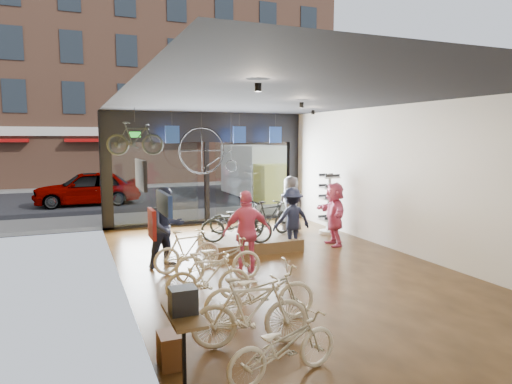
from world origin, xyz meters
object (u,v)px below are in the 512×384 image
customer_2 (247,232)px  sunglasses_rack (329,203)px  display_bike_mid (269,218)px  street_car (87,188)px  floor_bike_5 (187,251)px  display_platform (249,242)px  display_bike_left (236,224)px  hung_bike (135,139)px  customer_5 (334,214)px  floor_bike_4 (219,259)px  display_bike_right (238,218)px  box_truck (263,172)px  customer_1 (166,227)px  floor_bike_2 (260,293)px  customer_3 (292,219)px  customer_4 (291,204)px  floor_bike_3 (208,277)px  penny_farthing (211,152)px  floor_bike_1 (251,312)px  floor_bike_0 (283,346)px

customer_2 → sunglasses_rack: (3.83, 2.94, 0.03)m
display_bike_mid → street_car: bearing=6.5°
floor_bike_5 → display_platform: floor_bike_5 is taller
street_car → display_bike_left: (3.17, -10.56, 0.02)m
hung_bike → customer_5: bearing=-114.3°
floor_bike_4 → display_bike_right: display_bike_right is taller
box_truck → customer_1: size_ratio=3.52×
floor_bike_5 → floor_bike_4: bearing=-166.5°
customer_2 → customer_5: size_ratio=1.05×
floor_bike_2 → hung_bike: 7.40m
customer_3 → customer_4: bearing=-117.9°
floor_bike_4 → customer_4: bearing=-39.5°
display_platform → display_bike_mid: 0.84m
floor_bike_3 → penny_farthing: 6.86m
floor_bike_1 → customer_5: 6.56m
box_truck → floor_bike_4: 12.96m
customer_1 → customer_3: bearing=-12.9°
display_bike_left → customer_4: (2.50, 1.92, 0.11)m
floor_bike_1 → display_bike_left: display_bike_left is taller
box_truck → floor_bike_4: bearing=-117.2°
customer_1 → hung_bike: (-0.21, 3.20, 2.00)m
customer_4 → sunglasses_rack: bearing=149.6°
floor_bike_5 → customer_4: (4.01, 2.90, 0.42)m
customer_5 → hung_bike: size_ratio=1.10×
customer_3 → hung_bike: 5.02m
customer_2 → floor_bike_0: bearing=80.8°
floor_bike_1 → display_bike_left: size_ratio=0.94×
box_truck → display_bike_right: 9.49m
floor_bike_3 → customer_3: 4.33m
floor_bike_4 → hung_bike: bearing=15.1°
box_truck → sunglasses_rack: 8.33m
floor_bike_4 → customer_5: size_ratio=1.03×
floor_bike_1 → sunglasses_rack: size_ratio=0.91×
floor_bike_0 → customer_4: (4.00, 7.78, 0.47)m
display_platform → customer_3: size_ratio=1.45×
display_platform → hung_bike: 4.41m
street_car → box_truck: 8.07m
customer_4 → penny_farthing: (-2.16, 1.35, 1.61)m
customer_2 → street_car: bearing=-70.7°
floor_bike_4 → display_bike_right: bearing=-23.1°
display_bike_left → display_bike_mid: 1.18m
box_truck → customer_2: box_truck is taller
box_truck → floor_bike_5: bearing=-121.0°
display_platform → customer_3: bearing=-31.8°
floor_bike_0 → floor_bike_4: bearing=-15.7°
floor_bike_0 → customer_5: customer_5 is taller
floor_bike_4 → display_platform: floor_bike_4 is taller
street_car → box_truck: size_ratio=0.68×
floor_bike_3 → display_bike_left: display_bike_left is taller
floor_bike_4 → customer_3: (2.63, 1.90, 0.35)m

